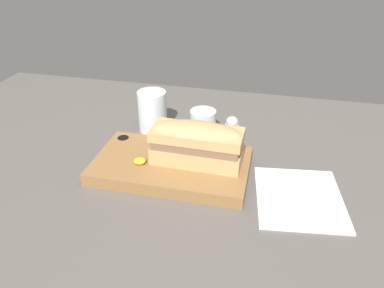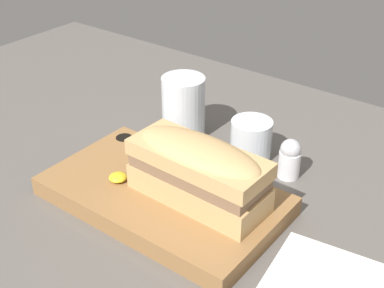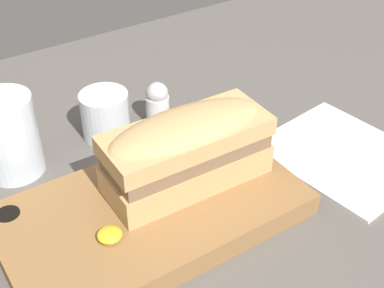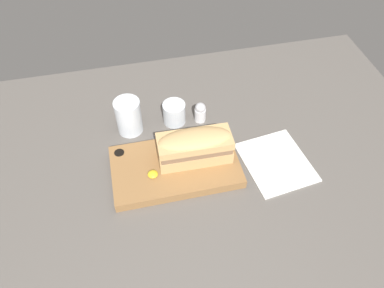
{
  "view_description": "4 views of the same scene",
  "coord_description": "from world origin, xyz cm",
  "px_view_note": "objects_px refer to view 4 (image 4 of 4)",
  "views": [
    {
      "loc": [
        17.39,
        -57.63,
        47.09
      ],
      "look_at": [
        2.84,
        4.76,
        9.44
      ],
      "focal_mm": 35.0,
      "sensor_mm": 36.0,
      "label": 1
    },
    {
      "loc": [
        36.9,
        -39.38,
        46.64
      ],
      "look_at": [
        0.59,
        8.63,
        10.68
      ],
      "focal_mm": 50.0,
      "sensor_mm": 36.0,
      "label": 2
    },
    {
      "loc": [
        -21.29,
        -32.77,
        43.85
      ],
      "look_at": [
        4.22,
        5.99,
        9.51
      ],
      "focal_mm": 50.0,
      "sensor_mm": 36.0,
      "label": 3
    },
    {
      "loc": [
        -10.1,
        -52.07,
        79.56
      ],
      "look_at": [
        2.78,
        5.5,
        10.73
      ],
      "focal_mm": 35.0,
      "sensor_mm": 36.0,
      "label": 4
    }
  ],
  "objects_px": {
    "sandwich": "(195,146)",
    "wine_glass": "(174,114)",
    "napkin": "(276,162)",
    "serving_board": "(175,167)",
    "salt_shaker": "(200,112)",
    "water_glass": "(129,118)"
  },
  "relations": [
    {
      "from": "sandwich",
      "to": "wine_glass",
      "type": "distance_m",
      "value": 0.17
    },
    {
      "from": "sandwich",
      "to": "wine_glass",
      "type": "xyz_separation_m",
      "value": [
        -0.02,
        0.17,
        -0.04
      ]
    },
    {
      "from": "sandwich",
      "to": "napkin",
      "type": "distance_m",
      "value": 0.23
    },
    {
      "from": "serving_board",
      "to": "salt_shaker",
      "type": "xyz_separation_m",
      "value": [
        0.1,
        0.16,
        0.02
      ]
    },
    {
      "from": "water_glass",
      "to": "napkin",
      "type": "distance_m",
      "value": 0.41
    },
    {
      "from": "napkin",
      "to": "serving_board",
      "type": "bearing_deg",
      "value": 172.58
    },
    {
      "from": "water_glass",
      "to": "salt_shaker",
      "type": "bearing_deg",
      "value": -1.6
    },
    {
      "from": "sandwich",
      "to": "water_glass",
      "type": "xyz_separation_m",
      "value": [
        -0.15,
        0.16,
        -0.03
      ]
    },
    {
      "from": "serving_board",
      "to": "sandwich",
      "type": "height_order",
      "value": "sandwich"
    },
    {
      "from": "serving_board",
      "to": "water_glass",
      "type": "height_order",
      "value": "water_glass"
    },
    {
      "from": "serving_board",
      "to": "salt_shaker",
      "type": "distance_m",
      "value": 0.19
    },
    {
      "from": "salt_shaker",
      "to": "serving_board",
      "type": "bearing_deg",
      "value": -122.79
    },
    {
      "from": "sandwich",
      "to": "salt_shaker",
      "type": "height_order",
      "value": "sandwich"
    },
    {
      "from": "wine_glass",
      "to": "salt_shaker",
      "type": "height_order",
      "value": "wine_glass"
    },
    {
      "from": "serving_board",
      "to": "water_glass",
      "type": "distance_m",
      "value": 0.2
    },
    {
      "from": "serving_board",
      "to": "salt_shaker",
      "type": "relative_size",
      "value": 5.2
    },
    {
      "from": "water_glass",
      "to": "wine_glass",
      "type": "height_order",
      "value": "water_glass"
    },
    {
      "from": "napkin",
      "to": "salt_shaker",
      "type": "distance_m",
      "value": 0.25
    },
    {
      "from": "serving_board",
      "to": "wine_glass",
      "type": "height_order",
      "value": "wine_glass"
    },
    {
      "from": "serving_board",
      "to": "napkin",
      "type": "relative_size",
      "value": 1.57
    },
    {
      "from": "water_glass",
      "to": "wine_glass",
      "type": "xyz_separation_m",
      "value": [
        0.13,
        0.01,
        -0.02
      ]
    },
    {
      "from": "napkin",
      "to": "salt_shaker",
      "type": "bearing_deg",
      "value": 128.75
    }
  ]
}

